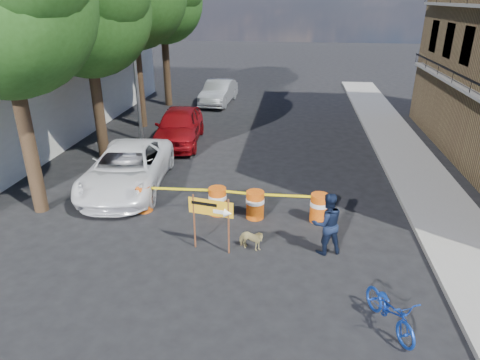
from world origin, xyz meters
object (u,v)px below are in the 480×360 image
(dog, at_px, (251,240))
(sedan_red, at_px, (179,126))
(sedan_silver, at_px, (219,92))
(bicycle, at_px, (393,294))
(suv_white, at_px, (127,168))
(detour_sign, at_px, (216,213))
(pedestrian, at_px, (327,224))
(barrel_mid_right, at_px, (255,204))
(barrel_mid_left, at_px, (218,200))
(barrel_far_right, at_px, (319,207))
(barrel_far_left, at_px, (143,198))

(dog, bearing_deg, sedan_red, 41.92)
(sedan_silver, bearing_deg, dog, -72.91)
(bicycle, bearing_deg, suv_white, 119.17)
(detour_sign, xyz_separation_m, pedestrian, (2.95, 0.34, -0.30))
(barrel_mid_right, bearing_deg, bicycle, -54.14)
(barrel_mid_left, distance_m, detour_sign, 2.33)
(barrel_mid_right, relative_size, bicycle, 0.52)
(bicycle, bearing_deg, barrel_mid_right, 102.69)
(barrel_far_right, bearing_deg, detour_sign, -143.48)
(pedestrian, relative_size, sedan_red, 0.36)
(pedestrian, bearing_deg, detour_sign, -11.62)
(bicycle, relative_size, dog, 2.30)
(barrel_mid_right, xyz_separation_m, sedan_red, (-4.29, 7.05, 0.37))
(barrel_mid_right, bearing_deg, barrel_mid_left, 174.12)
(dog, distance_m, sedan_silver, 17.69)
(dog, height_order, sedan_silver, sedan_silver)
(suv_white, bearing_deg, barrel_mid_right, -25.36)
(detour_sign, relative_size, bicycle, 0.94)
(barrel_mid_left, xyz_separation_m, dog, (1.29, -2.01, -0.15))
(barrel_far_right, relative_size, suv_white, 0.16)
(sedan_red, bearing_deg, bicycle, -62.68)
(barrel_mid_left, distance_m, sedan_red, 7.58)
(barrel_mid_left, relative_size, bicycle, 0.52)
(suv_white, bearing_deg, sedan_silver, 80.19)
(detour_sign, bearing_deg, barrel_far_right, 47.15)
(barrel_mid_left, xyz_separation_m, sedan_red, (-3.08, 6.92, 0.37))
(pedestrian, height_order, bicycle, pedestrian)
(barrel_mid_left, height_order, barrel_far_right, same)
(detour_sign, xyz_separation_m, dog, (0.92, 0.18, -0.86))
(detour_sign, relative_size, suv_white, 0.29)
(sedan_red, bearing_deg, dog, -69.82)
(detour_sign, height_order, dog, detour_sign)
(barrel_mid_right, height_order, pedestrian, pedestrian)
(barrel_far_right, distance_m, detour_sign, 3.61)
(barrel_far_left, height_order, dog, barrel_far_left)
(barrel_far_left, relative_size, barrel_far_right, 1.00)
(dog, xyz_separation_m, sedan_silver, (-3.90, 17.25, 0.44))
(barrel_mid_left, height_order, bicycle, bicycle)
(barrel_mid_left, xyz_separation_m, detour_sign, (0.36, -2.19, 0.71))
(detour_sign, xyz_separation_m, sedan_silver, (-2.98, 17.43, -0.43))
(barrel_far_left, bearing_deg, pedestrian, -16.96)
(sedan_red, bearing_deg, pedestrian, -59.81)
(barrel_mid_right, relative_size, barrel_far_right, 1.00)
(pedestrian, distance_m, dog, 2.10)
(barrel_far_right, height_order, bicycle, bicycle)
(bicycle, bearing_deg, barrel_far_right, 82.48)
(bicycle, bearing_deg, barrel_far_left, 123.53)
(barrel_mid_left, distance_m, barrel_far_right, 3.21)
(barrel_mid_left, height_order, detour_sign, detour_sign)
(suv_white, bearing_deg, barrel_far_right, -19.56)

